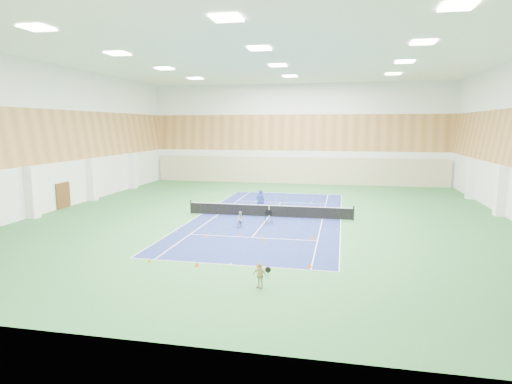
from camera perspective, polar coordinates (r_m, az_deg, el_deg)
ground at (r=33.31m, az=1.76°, el=-3.32°), size 40.00×40.00×0.00m
room_shell at (r=32.59m, az=1.81°, el=7.05°), size 36.00×40.00×12.00m
wood_cladding at (r=32.59m, az=1.82°, el=10.57°), size 36.00×40.00×8.00m
ceiling_light_grid at (r=32.94m, az=1.86°, el=17.40°), size 21.40×25.40×0.06m
court_surface at (r=33.31m, az=1.76°, el=-3.31°), size 10.97×23.77×0.01m
tennis_balls_scatter at (r=33.30m, az=1.76°, el=-3.24°), size 10.57×22.77×0.07m
tennis_net at (r=33.20m, az=1.76°, el=-2.39°), size 12.80×0.10×1.10m
back_curtain at (r=52.42m, az=5.43°, el=2.86°), size 35.40×0.16×3.20m
door_left_b at (r=40.17m, az=-24.32°, el=-0.42°), size 0.08×1.80×2.20m
coach at (r=34.68m, az=0.58°, el=-1.23°), size 0.79×0.61×1.90m
child_court at (r=29.69m, az=-2.04°, el=-3.68°), size 0.71×0.70×1.15m
child_apron at (r=18.95m, az=0.50°, el=-11.06°), size 0.70×0.46×1.11m
ball_cart at (r=30.98m, az=1.71°, el=-3.35°), size 0.63×0.63×0.95m
cone_svc_a at (r=27.51m, az=-6.78°, el=-5.77°), size 0.18×0.18×0.20m
cone_svc_b at (r=27.67m, az=-2.17°, el=-5.64°), size 0.17×0.17×0.19m
cone_svc_c at (r=26.47m, az=0.84°, el=-6.29°), size 0.19×0.19×0.21m
cone_svc_d at (r=27.02m, az=7.47°, el=-6.00°), size 0.23×0.23×0.25m
cone_base_a at (r=23.07m, az=-14.04°, el=-8.87°), size 0.18×0.18×0.19m
cone_base_b at (r=21.99m, az=-7.88°, el=-9.52°), size 0.21×0.21×0.23m
cone_base_c at (r=21.62m, az=0.30°, el=-9.72°), size 0.23×0.23×0.25m
cone_base_d at (r=21.77m, az=7.20°, el=-9.68°), size 0.21×0.21×0.23m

